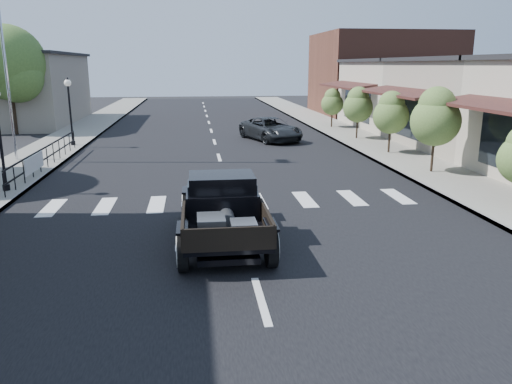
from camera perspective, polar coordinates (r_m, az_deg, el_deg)
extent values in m
plane|color=black|center=(12.35, -1.29, -6.16)|extent=(120.00, 120.00, 0.00)
cube|color=black|center=(26.88, -4.58, 5.07)|extent=(14.00, 80.00, 0.02)
cube|color=gray|center=(27.83, -22.39, 4.49)|extent=(3.00, 80.00, 0.15)
cube|color=gray|center=(28.53, 12.81, 5.43)|extent=(3.00, 80.00, 0.15)
cube|color=gray|center=(41.90, -26.87, 10.35)|extent=(10.00, 12.00, 5.00)
cube|color=gray|center=(29.43, 26.54, 8.83)|extent=(10.00, 9.00, 4.50)
cube|color=#BBAF9E|center=(37.26, 18.91, 10.41)|extent=(10.00, 9.00, 4.50)
cube|color=brown|center=(46.60, 14.19, 12.92)|extent=(11.00, 10.00, 7.00)
imported|color=black|center=(29.34, 1.68, 7.17)|extent=(3.63, 5.21, 1.32)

